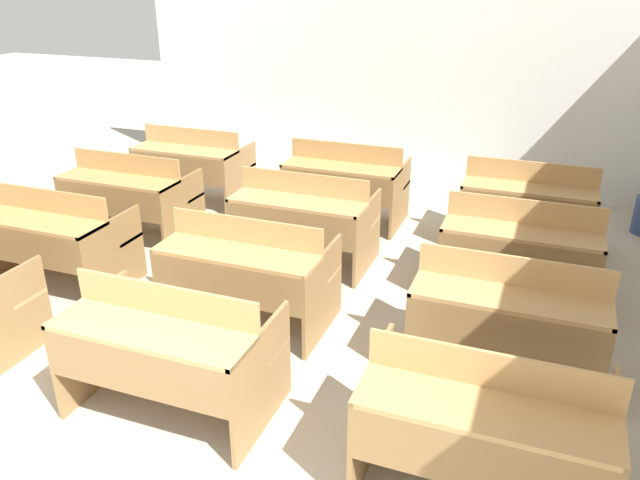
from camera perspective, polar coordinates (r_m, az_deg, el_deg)
wall_back at (r=8.07m, az=6.63°, el=14.91°), size 6.72×0.06×2.78m
bench_front_center at (r=3.99m, az=-13.64°, el=-9.46°), size 1.24×0.78×0.89m
bench_front_right at (r=3.42m, az=14.79°, el=-15.92°), size 1.24×0.78×0.89m
bench_second_left at (r=5.88m, az=-23.34°, el=0.36°), size 1.24×0.78×0.89m
bench_second_center at (r=4.84m, az=-6.67°, el=-2.68°), size 1.24×0.78×0.89m
bench_second_right at (r=4.40m, az=16.80°, el=-6.49°), size 1.24×0.78×0.89m
bench_third_left at (r=6.71m, az=-17.04°, el=4.06°), size 1.24×0.78×0.89m
bench_third_center at (r=5.81m, az=-1.49°, el=2.11°), size 1.24×0.78×0.89m
bench_third_right at (r=5.43m, az=17.84°, el=-0.69°), size 1.24×0.78×0.89m
bench_back_left at (r=7.59m, az=-11.57°, el=6.88°), size 1.24×0.78×0.89m
bench_back_center at (r=6.81m, az=2.32°, el=5.40°), size 1.24×0.78×0.89m
bench_back_right at (r=6.48m, az=18.45°, el=3.19°), size 1.24×0.78×0.89m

